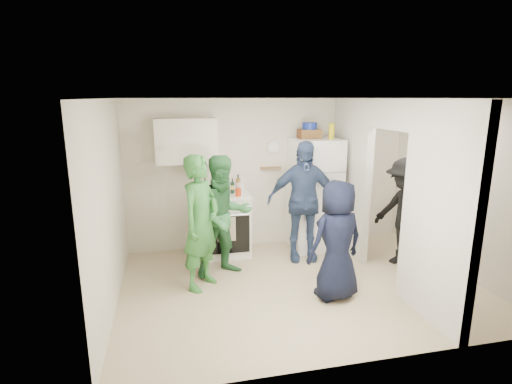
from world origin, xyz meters
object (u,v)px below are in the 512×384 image
yellow_cup_stack_top (332,131)px  person_denim (303,201)px  person_navy (337,241)px  person_green_left (201,223)px  fridge (314,194)px  stove (223,224)px  person_nook (405,213)px  wicker_basket (309,134)px  blue_bowl (310,126)px  person_green_center (224,217)px

yellow_cup_stack_top → person_denim: bearing=-149.3°
yellow_cup_stack_top → person_navy: (-0.57, -1.65, -1.21)m
person_green_left → person_denim: (1.63, 0.63, 0.04)m
fridge → person_green_left: (-1.98, -1.08, -0.02)m
stove → person_denim: size_ratio=0.54×
person_green_left → person_nook: bearing=-48.7°
wicker_basket → blue_bowl: size_ratio=1.46×
yellow_cup_stack_top → person_green_left: size_ratio=0.14×
person_navy → person_nook: person_nook is taller
person_navy → person_nook: bearing=-165.4°
stove → person_nook: bearing=-21.9°
wicker_basket → fridge: bearing=-26.6°
yellow_cup_stack_top → wicker_basket: bearing=154.9°
person_denim → person_nook: size_ratio=1.14×
fridge → wicker_basket: wicker_basket is taller
person_denim → person_nook: person_denim is taller
stove → person_green_left: 1.26m
person_green_left → stove: bearing=18.4°
person_green_center → person_denim: 1.31m
yellow_cup_stack_top → person_green_center: size_ratio=0.14×
fridge → person_green_left: bearing=-151.5°
blue_bowl → person_navy: bearing=-97.9°
person_green_left → person_denim: bearing=-28.6°
person_green_center → person_navy: size_ratio=1.13×
person_navy → fridge: bearing=-114.4°
person_green_center → person_nook: person_green_center is taller
stove → wicker_basket: size_ratio=2.88×
stove → yellow_cup_stack_top: bearing=-4.2°
person_denim → wicker_basket: bearing=71.0°
wicker_basket → person_navy: size_ratio=0.23×
stove → fridge: (1.54, -0.03, 0.42)m
blue_bowl → person_nook: blue_bowl is taller
person_nook → wicker_basket: bearing=-147.6°
stove → person_nook: size_ratio=0.61×
fridge → person_green_center: fridge is taller
blue_bowl → person_nook: bearing=-42.7°
yellow_cup_stack_top → person_nook: 1.69m
yellow_cup_stack_top → person_nook: (0.83, -0.91, -1.15)m
person_green_left → blue_bowl: bearing=-19.0°
person_green_center → person_nook: 2.70m
wicker_basket → person_nook: wicker_basket is taller
person_denim → person_navy: person_denim is taller
person_green_center → person_nook: bearing=-22.2°
blue_bowl → person_denim: bearing=-117.5°
fridge → wicker_basket: (-0.10, 0.05, 1.00)m
fridge → person_denim: person_denim is taller
fridge → blue_bowl: size_ratio=7.74×
person_green_left → person_denim: 1.74m
person_green_left → person_navy: 1.77m
fridge → person_green_left: size_ratio=1.03×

